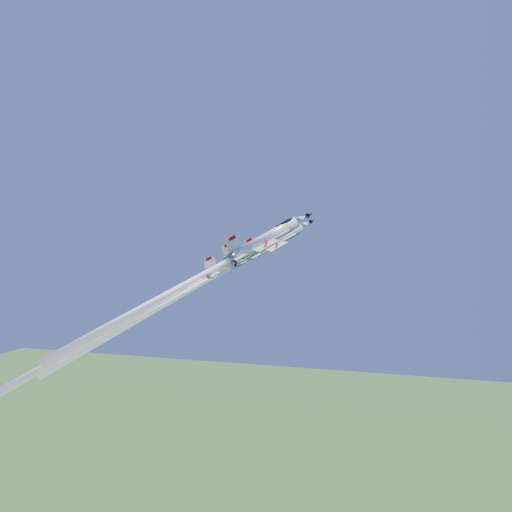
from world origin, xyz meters
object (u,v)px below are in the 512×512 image
(jet_left, at_px, (187,283))
(jet_slot, at_px, (141,313))
(jet_right, at_px, (192,280))
(jet_lead, at_px, (191,289))

(jet_left, distance_m, jet_slot, 13.56)
(jet_left, height_order, jet_right, jet_right)
(jet_left, relative_size, jet_slot, 0.82)
(jet_right, relative_size, jet_slot, 0.86)
(jet_left, distance_m, jet_right, 11.04)
(jet_left, xyz_separation_m, jet_slot, (-3.92, -12.19, -4.45))
(jet_slot, bearing_deg, jet_left, 127.91)
(jet_lead, relative_size, jet_slot, 0.98)
(jet_lead, bearing_deg, jet_slot, -66.89)
(jet_lead, bearing_deg, jet_left, -177.92)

